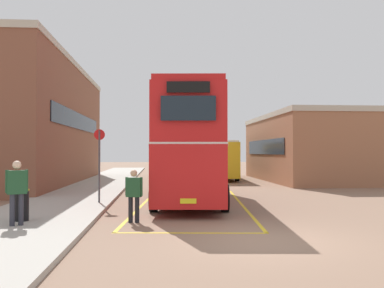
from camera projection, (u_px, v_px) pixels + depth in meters
name	position (u px, v px, depth m)	size (l,w,h in m)	color
ground_plane	(202.00, 189.00, 24.75)	(135.60, 135.60, 0.00)	#846651
sidewalk_left	(96.00, 186.00, 26.65)	(4.00, 57.60, 0.14)	#A39E93
brick_building_left	(38.00, 124.00, 29.02)	(5.66, 20.31, 8.21)	brown
depot_building_right	(321.00, 148.00, 32.63)	(9.10, 13.97, 5.04)	#9E6647
double_decker_bus	(190.00, 145.00, 18.72)	(3.52, 10.66, 4.75)	black
single_deck_bus	(217.00, 159.00, 34.49)	(3.07, 9.68, 3.02)	black
pedestrian_boarding	(134.00, 192.00, 13.11)	(0.54, 0.32, 1.64)	black
pedestrian_waiting_near	(17.00, 187.00, 11.79)	(0.56, 0.43, 1.81)	#2D2D38
litter_bin	(22.00, 205.00, 12.60)	(0.44, 0.44, 0.94)	black
bus_stop_sign	(99.00, 159.00, 17.25)	(0.44, 0.10, 2.99)	#4C4C51
bay_marking_yellow	(192.00, 207.00, 16.73)	(5.31, 12.83, 0.01)	gold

